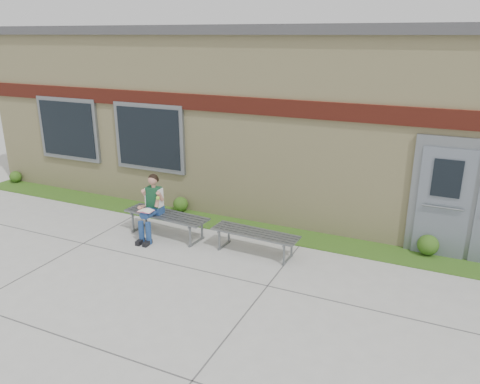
% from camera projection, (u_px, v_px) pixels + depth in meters
% --- Properties ---
extents(ground, '(80.00, 80.00, 0.00)m').
position_uv_depth(ground, '(201.00, 287.00, 7.82)').
color(ground, '#9E9E99').
rests_on(ground, ground).
extents(grass_strip, '(16.00, 0.80, 0.02)m').
position_uv_depth(grass_strip, '(260.00, 230.00, 10.05)').
color(grass_strip, '#285416').
rests_on(grass_strip, ground).
extents(school_building, '(16.20, 6.22, 4.20)m').
position_uv_depth(school_building, '(310.00, 111.00, 12.29)').
color(school_building, beige).
rests_on(school_building, ground).
extents(bench_left, '(1.90, 0.68, 0.48)m').
position_uv_depth(bench_left, '(166.00, 219.00, 9.70)').
color(bench_left, slate).
rests_on(bench_left, ground).
extents(bench_right, '(1.72, 0.56, 0.44)m').
position_uv_depth(bench_right, '(255.00, 237.00, 8.92)').
color(bench_right, slate).
rests_on(bench_right, ground).
extents(girl, '(0.47, 0.77, 1.34)m').
position_uv_depth(girl, '(151.00, 205.00, 9.51)').
color(girl, navy).
rests_on(girl, ground).
extents(shrub_west, '(0.32, 0.32, 0.32)m').
position_uv_depth(shrub_west, '(15.00, 177.00, 13.23)').
color(shrub_west, '#285416').
rests_on(shrub_west, grass_strip).
extents(shrub_mid, '(0.35, 0.35, 0.35)m').
position_uv_depth(shrub_mid, '(181.00, 204.00, 11.06)').
color(shrub_mid, '#285416').
rests_on(shrub_mid, grass_strip).
extents(shrub_east, '(0.40, 0.40, 0.40)m').
position_uv_depth(shrub_east, '(428.00, 245.00, 8.87)').
color(shrub_east, '#285416').
rests_on(shrub_east, grass_strip).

